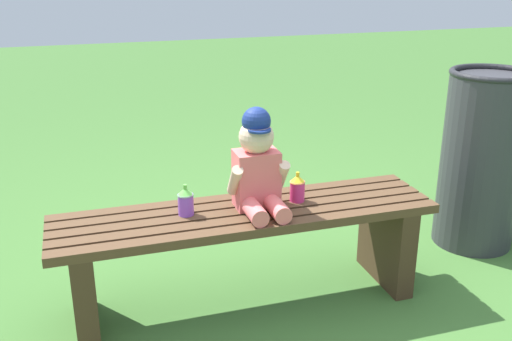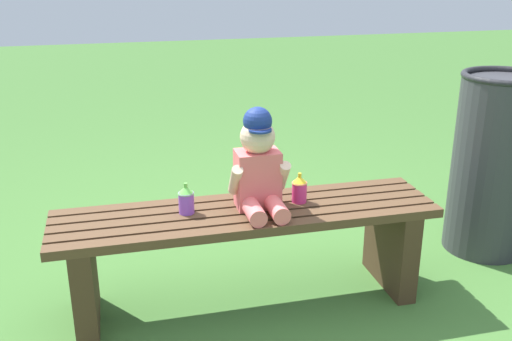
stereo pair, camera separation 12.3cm
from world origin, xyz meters
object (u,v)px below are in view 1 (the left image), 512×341
park_bench (246,242)px  trash_bin (481,159)px  child_figure (258,166)px  sippy_cup_left (186,201)px  sippy_cup_right (297,187)px

park_bench → trash_bin: bearing=9.2°
child_figure → sippy_cup_left: (-0.28, 0.02, -0.12)m
park_bench → child_figure: (0.05, 0.01, 0.32)m
park_bench → sippy_cup_right: 0.30m
park_bench → sippy_cup_right: bearing=6.8°
sippy_cup_right → trash_bin: 1.03m
park_bench → trash_bin: trash_bin is taller
sippy_cup_right → child_figure: bearing=-174.0°
child_figure → trash_bin: size_ratio=0.47×
sippy_cup_left → trash_bin: size_ratio=0.14×
sippy_cup_right → trash_bin: (1.02, 0.17, -0.04)m
park_bench → trash_bin: 1.27m
park_bench → sippy_cup_left: 0.31m
park_bench → sippy_cup_right: (0.22, 0.03, 0.20)m
sippy_cup_right → sippy_cup_left: bearing=180.0°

